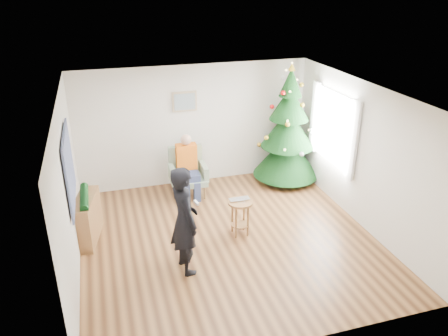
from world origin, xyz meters
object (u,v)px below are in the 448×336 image
object	(u,v)px
console	(87,219)
stool	(240,217)
armchair	(188,178)
christmas_tree	(288,130)
standing_man	(184,220)

from	to	relation	value
console	stool	bearing A→B (deg)	-1.40
stool	armchair	world-z (taller)	armchair
christmas_tree	console	world-z (taller)	christmas_tree
stool	standing_man	bearing A→B (deg)	-147.76
standing_man	stool	bearing A→B (deg)	-67.46
christmas_tree	console	distance (m)	4.54
christmas_tree	standing_man	bearing A→B (deg)	-137.65
standing_man	christmas_tree	bearing A→B (deg)	-57.36
christmas_tree	stool	world-z (taller)	christmas_tree
christmas_tree	standing_man	world-z (taller)	christmas_tree
stool	armchair	xyz separation A→B (m)	(-0.55, 1.78, 0.03)
christmas_tree	armchair	size ratio (longest dim) A/B	2.62
standing_man	console	bearing A→B (deg)	38.08
standing_man	console	xyz separation A→B (m)	(-1.45, 1.31, -0.47)
stool	console	world-z (taller)	console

